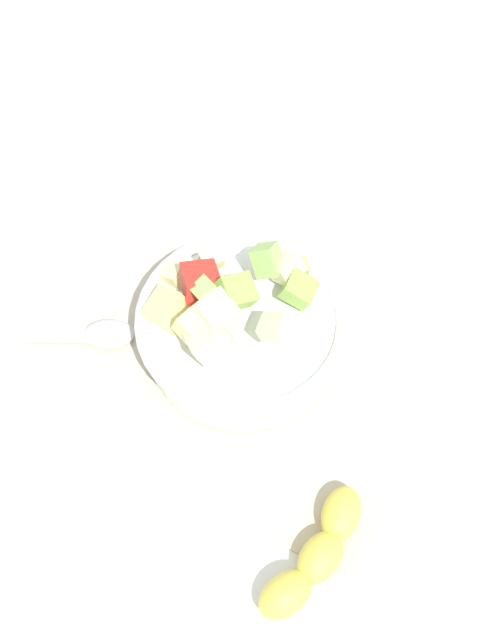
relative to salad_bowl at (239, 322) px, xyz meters
The scene contains 5 objects.
ground_plane 0.04m from the salad_bowl, 165.11° to the left, with size 2.40×2.40×0.00m, color silver.
placemat 0.04m from the salad_bowl, 165.11° to the left, with size 0.43×0.35×0.01m, color #BCB299.
salad_bowl is the anchor object (origin of this frame).
serving_spoon 0.19m from the salad_bowl, 26.66° to the left, with size 0.20×0.12×0.01m.
banana_whole 0.25m from the salad_bowl, 134.67° to the left, with size 0.06×0.15×0.04m.
Camera 1 is at (-0.18, 0.35, 0.72)m, focal length 41.58 mm.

